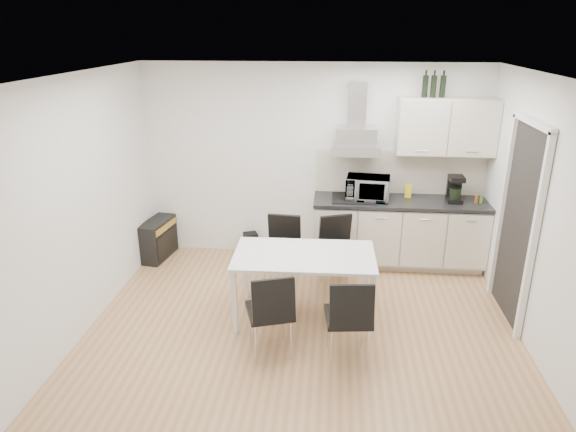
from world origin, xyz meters
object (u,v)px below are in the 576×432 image
chair_near_left (270,312)px  guitar_amp (158,239)px  kitchenette (403,205)px  floor_speaker (251,243)px  chair_far_left (282,254)px  chair_near_right (348,318)px  chair_far_right (340,254)px  dining_table (304,261)px

chair_near_left → guitar_amp: 2.74m
kitchenette → guitar_amp: (-3.29, -0.08, -0.56)m
guitar_amp → floor_speaker: size_ratio=2.25×
chair_near_left → floor_speaker: chair_near_left is taller
chair_far_left → floor_speaker: bearing=-55.9°
guitar_amp → floor_speaker: guitar_amp is taller
kitchenette → chair_near_right: (-0.73, -2.18, -0.39)m
chair_near_left → floor_speaker: size_ratio=2.93×
chair_far_right → guitar_amp: chair_far_right is taller
chair_far_right → guitar_amp: bearing=-34.2°
chair_far_left → guitar_amp: size_ratio=1.30×
dining_table → kitchenette: bearing=49.6°
dining_table → guitar_amp: dining_table is taller
chair_near_left → guitar_amp: size_ratio=1.30×
chair_far_right → dining_table: bearing=42.2°
chair_near_right → floor_speaker: 2.70m
chair_far_right → chair_near_right: same height
chair_near_right → guitar_amp: chair_near_right is taller
chair_far_left → guitar_amp: (-1.78, 0.71, -0.17)m
chair_near_right → guitar_amp: size_ratio=1.30×
chair_far_right → guitar_amp: size_ratio=1.30×
dining_table → chair_near_left: (-0.29, -0.68, -0.24)m
chair_near_right → chair_far_right: bearing=86.5°
dining_table → chair_near_left: 0.77m
chair_near_left → floor_speaker: bearing=85.9°
dining_table → chair_near_left: bearing=-114.0°
chair_near_left → chair_near_right: (0.74, -0.04, 0.00)m
chair_far_right → guitar_amp: (-2.48, 0.66, -0.17)m
chair_near_left → guitar_amp: chair_near_left is taller
floor_speaker → chair_far_right: bearing=-59.8°
dining_table → chair_near_right: 0.88m
floor_speaker → chair_near_left: bearing=-99.6°
dining_table → chair_near_right: bearing=-58.6°
chair_far_right → chair_near_left: size_ratio=1.00×
dining_table → chair_far_left: (-0.31, 0.66, -0.24)m
chair_far_left → floor_speaker: 1.14m
chair_far_left → chair_near_right: 1.58m
chair_far_left → chair_far_right: bearing=-170.9°
chair_near_right → guitar_amp: (-2.55, 2.09, -0.17)m
chair_far_right → guitar_amp: 2.57m
guitar_amp → floor_speaker: (1.25, 0.25, -0.12)m
kitchenette → guitar_amp: bearing=-178.5°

